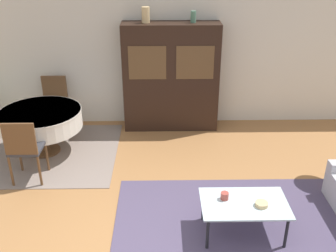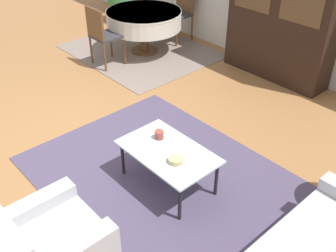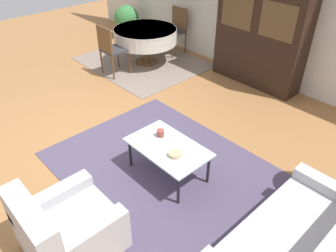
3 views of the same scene
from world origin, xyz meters
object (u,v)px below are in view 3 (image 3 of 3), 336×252
display_cabinet (261,33)px  dining_chair_far (176,28)px  dining_table (145,36)px  potted_plant (127,19)px  couch (299,251)px  armchair (66,230)px  bowl (175,154)px  cup (160,133)px  coffee_table (168,149)px  dining_chair_near (111,47)px

display_cabinet → dining_chair_far: size_ratio=1.97×
dining_table → potted_plant: potted_plant is taller
couch → dining_chair_far: bearing=57.9°
armchair → bowl: size_ratio=5.73×
cup → bowl: (0.41, -0.14, -0.02)m
armchair → potted_plant: size_ratio=1.08×
display_cabinet → potted_plant: (-3.68, -0.27, -0.51)m
dining_table → cup: bearing=-36.3°
dining_chair_far → potted_plant: bearing=6.9°
dining_table → display_cabinet: bearing=24.2°
coffee_table → dining_chair_far: 4.10m
armchair → cup: armchair is taller
coffee_table → dining_chair_near: 3.12m
coffee_table → dining_chair_far: (-2.89, 2.91, 0.17)m
display_cabinet → cup: size_ratio=20.44×
bowl → cup: bearing=161.2°
dining_table → cup: 3.31m
armchair → coffee_table: bearing=95.2°
dining_chair_near → dining_chair_far: size_ratio=1.00×
armchair → dining_chair_far: size_ratio=0.86×
couch → dining_chair_near: dining_chair_near is taller
display_cabinet → bowl: (0.97, -3.04, -0.49)m
armchair → cup: (-0.36, 1.55, 0.20)m
dining_chair_far → potted_plant: 1.59m
couch → dining_chair_far: size_ratio=1.74×
coffee_table → display_cabinet: size_ratio=0.53×
coffee_table → cup: cup is taller
armchair → display_cabinet: size_ratio=0.44×
coffee_table → dining_table: (-2.89, 2.04, 0.19)m
couch → display_cabinet: size_ratio=0.88×
coffee_table → dining_chair_far: dining_chair_far is taller
dining_table → potted_plant: 1.72m
bowl → armchair: bearing=-91.9°
coffee_table → dining_chair_near: size_ratio=1.03×
cup → potted_plant: potted_plant is taller
dining_chair_near → cup: (2.67, -1.09, -0.08)m
couch → coffee_table: size_ratio=1.68×
dining_chair_near → bowl: bearing=-21.8°
couch → coffee_table: (-1.78, 0.02, 0.12)m
display_cabinet → coffee_table: bearing=-75.2°
armchair → dining_table: bearing=130.8°
dining_chair_near → bowl: dining_chair_near is taller
couch → potted_plant: size_ratio=2.17×
coffee_table → cup: size_ratio=10.75×
couch → dining_chair_near: (-4.67, 1.19, 0.28)m
dining_table → dining_chair_far: bearing=90.0°
dining_table → cup: dining_table is taller
dining_table → potted_plant: size_ratio=1.66×
dining_chair_near → cup: 2.88m
dining_chair_near → cup: size_ratio=10.40×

